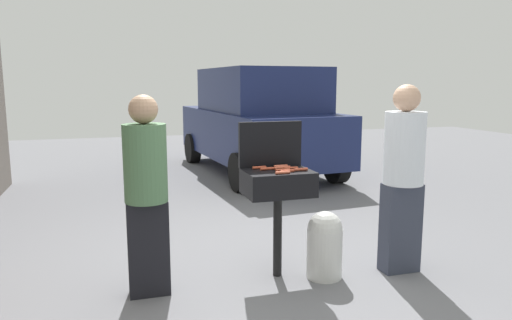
{
  "coord_description": "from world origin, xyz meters",
  "views": [
    {
      "loc": [
        -1.16,
        -4.08,
        1.75
      ],
      "look_at": [
        0.18,
        0.37,
        1.0
      ],
      "focal_mm": 33.57,
      "sensor_mm": 36.0,
      "label": 1
    }
  ],
  "objects_px": {
    "hot_dog_2": "(291,168)",
    "person_left": "(146,189)",
    "hot_dog_1": "(283,167)",
    "hot_dog_3": "(281,166)",
    "bbq_grill": "(278,187)",
    "hot_dog_5": "(283,173)",
    "hot_dog_9": "(301,169)",
    "parked_minivan": "(258,120)",
    "hot_dog_4": "(283,170)",
    "propane_tank": "(325,243)",
    "hot_dog_8": "(281,168)",
    "person_right": "(403,172)",
    "hot_dog_6": "(287,171)",
    "hot_dog_0": "(267,169)",
    "hot_dog_7": "(259,168)"
  },
  "relations": [
    {
      "from": "hot_dog_3",
      "to": "hot_dog_9",
      "type": "height_order",
      "value": "same"
    },
    {
      "from": "hot_dog_2",
      "to": "person_left",
      "type": "distance_m",
      "value": 1.29
    },
    {
      "from": "hot_dog_2",
      "to": "parked_minivan",
      "type": "relative_size",
      "value": 0.03
    },
    {
      "from": "hot_dog_1",
      "to": "parked_minivan",
      "type": "xyz_separation_m",
      "value": [
        1.26,
        4.88,
        0.03
      ]
    },
    {
      "from": "hot_dog_7",
      "to": "hot_dog_8",
      "type": "relative_size",
      "value": 1.0
    },
    {
      "from": "hot_dog_0",
      "to": "hot_dog_3",
      "type": "xyz_separation_m",
      "value": [
        0.16,
        0.09,
        0.0
      ]
    },
    {
      "from": "hot_dog_1",
      "to": "hot_dog_6",
      "type": "relative_size",
      "value": 1.0
    },
    {
      "from": "hot_dog_0",
      "to": "parked_minivan",
      "type": "relative_size",
      "value": 0.03
    },
    {
      "from": "hot_dog_2",
      "to": "hot_dog_3",
      "type": "distance_m",
      "value": 0.14
    },
    {
      "from": "hot_dog_7",
      "to": "hot_dog_6",
      "type": "bearing_deg",
      "value": -53.01
    },
    {
      "from": "hot_dog_9",
      "to": "hot_dog_7",
      "type": "bearing_deg",
      "value": 148.45
    },
    {
      "from": "person_left",
      "to": "hot_dog_0",
      "type": "bearing_deg",
      "value": 6.71
    },
    {
      "from": "hot_dog_1",
      "to": "hot_dog_4",
      "type": "distance_m",
      "value": 0.15
    },
    {
      "from": "propane_tank",
      "to": "person_right",
      "type": "bearing_deg",
      "value": -4.59
    },
    {
      "from": "hot_dog_3",
      "to": "hot_dog_8",
      "type": "height_order",
      "value": "same"
    },
    {
      "from": "hot_dog_4",
      "to": "hot_dog_7",
      "type": "relative_size",
      "value": 1.0
    },
    {
      "from": "hot_dog_3",
      "to": "hot_dog_0",
      "type": "bearing_deg",
      "value": -150.97
    },
    {
      "from": "propane_tank",
      "to": "person_right",
      "type": "height_order",
      "value": "person_right"
    },
    {
      "from": "hot_dog_1",
      "to": "hot_dog_7",
      "type": "distance_m",
      "value": 0.22
    },
    {
      "from": "bbq_grill",
      "to": "propane_tank",
      "type": "xyz_separation_m",
      "value": [
        0.39,
        -0.17,
        -0.51
      ]
    },
    {
      "from": "hot_dog_1",
      "to": "hot_dog_3",
      "type": "relative_size",
      "value": 1.0
    },
    {
      "from": "propane_tank",
      "to": "hot_dog_3",
      "type": "bearing_deg",
      "value": 136.07
    },
    {
      "from": "bbq_grill",
      "to": "hot_dog_2",
      "type": "xyz_separation_m",
      "value": [
        0.13,
        0.01,
        0.16
      ]
    },
    {
      "from": "hot_dog_0",
      "to": "person_right",
      "type": "bearing_deg",
      "value": -12.81
    },
    {
      "from": "hot_dog_9",
      "to": "hot_dog_8",
      "type": "bearing_deg",
      "value": 140.82
    },
    {
      "from": "hot_dog_3",
      "to": "propane_tank",
      "type": "height_order",
      "value": "hot_dog_3"
    },
    {
      "from": "hot_dog_1",
      "to": "hot_dog_6",
      "type": "xyz_separation_m",
      "value": [
        -0.03,
        -0.19,
        0.0
      ]
    },
    {
      "from": "bbq_grill",
      "to": "hot_dog_1",
      "type": "xyz_separation_m",
      "value": [
        0.08,
        0.08,
        0.16
      ]
    },
    {
      "from": "hot_dog_8",
      "to": "hot_dog_4",
      "type": "bearing_deg",
      "value": -101.12
    },
    {
      "from": "hot_dog_3",
      "to": "hot_dog_5",
      "type": "height_order",
      "value": "same"
    },
    {
      "from": "parked_minivan",
      "to": "hot_dog_8",
      "type": "bearing_deg",
      "value": 70.31
    },
    {
      "from": "hot_dog_1",
      "to": "bbq_grill",
      "type": "bearing_deg",
      "value": -134.38
    },
    {
      "from": "hot_dog_8",
      "to": "person_right",
      "type": "xyz_separation_m",
      "value": [
        1.09,
        -0.27,
        -0.05
      ]
    },
    {
      "from": "hot_dog_6",
      "to": "hot_dog_8",
      "type": "bearing_deg",
      "value": 90.45
    },
    {
      "from": "hot_dog_3",
      "to": "parked_minivan",
      "type": "relative_size",
      "value": 0.03
    },
    {
      "from": "hot_dog_2",
      "to": "hot_dog_9",
      "type": "bearing_deg",
      "value": -53.75
    },
    {
      "from": "hot_dog_5",
      "to": "person_right",
      "type": "height_order",
      "value": "person_right"
    },
    {
      "from": "hot_dog_5",
      "to": "parked_minivan",
      "type": "xyz_separation_m",
      "value": [
        1.35,
        5.13,
        0.03
      ]
    },
    {
      "from": "hot_dog_6",
      "to": "hot_dog_7",
      "type": "xyz_separation_m",
      "value": [
        -0.18,
        0.24,
        0.0
      ]
    },
    {
      "from": "hot_dog_6",
      "to": "parked_minivan",
      "type": "height_order",
      "value": "parked_minivan"
    },
    {
      "from": "hot_dog_5",
      "to": "hot_dog_9",
      "type": "height_order",
      "value": "same"
    },
    {
      "from": "parked_minivan",
      "to": "hot_dog_0",
      "type": "bearing_deg",
      "value": 68.91
    },
    {
      "from": "bbq_grill",
      "to": "hot_dog_3",
      "type": "bearing_deg",
      "value": 61.75
    },
    {
      "from": "parked_minivan",
      "to": "hot_dog_1",
      "type": "bearing_deg",
      "value": 70.58
    },
    {
      "from": "hot_dog_4",
      "to": "hot_dog_6",
      "type": "bearing_deg",
      "value": -66.26
    },
    {
      "from": "hot_dog_3",
      "to": "propane_tank",
      "type": "bearing_deg",
      "value": -43.93
    },
    {
      "from": "hot_dog_3",
      "to": "hot_dog_7",
      "type": "distance_m",
      "value": 0.21
    },
    {
      "from": "hot_dog_8",
      "to": "hot_dog_3",
      "type": "bearing_deg",
      "value": 70.96
    },
    {
      "from": "hot_dog_1",
      "to": "parked_minivan",
      "type": "height_order",
      "value": "parked_minivan"
    },
    {
      "from": "hot_dog_5",
      "to": "hot_dog_7",
      "type": "distance_m",
      "value": 0.32
    }
  ]
}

